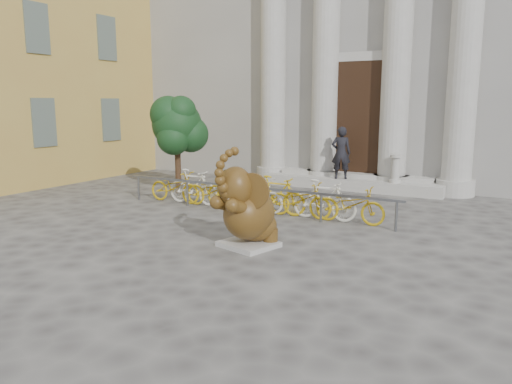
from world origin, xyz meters
The scene contains 9 objects.
ground centered at (0.00, 0.00, 0.00)m, with size 80.00×80.00×0.00m, color #474442.
classical_building centered at (0.00, 14.93, 5.98)m, with size 22.00×10.70×12.00m.
entrance_steps centered at (0.00, 9.40, 0.18)m, with size 6.00×1.20×0.36m, color #A8A59E.
ochre_building centered at (-13.00, 6.00, 6.00)m, with size 8.00×14.00×12.00m, color tan.
elephant_statue centered at (0.37, 1.78, 0.74)m, with size 1.33×1.60×2.03m.
bike_rack centered at (-1.13, 4.70, 0.50)m, with size 8.00×0.53×1.00m.
tree centered at (-4.58, 5.94, 2.14)m, with size 1.77×1.61×3.06m.
pedestrian centered at (-0.29, 9.05, 1.22)m, with size 0.63×0.41×1.72m, color black.
balustrade_post centered at (1.50, 9.10, 0.77)m, with size 0.36×0.36×0.89m.
Camera 1 is at (5.24, -6.58, 2.88)m, focal length 35.00 mm.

